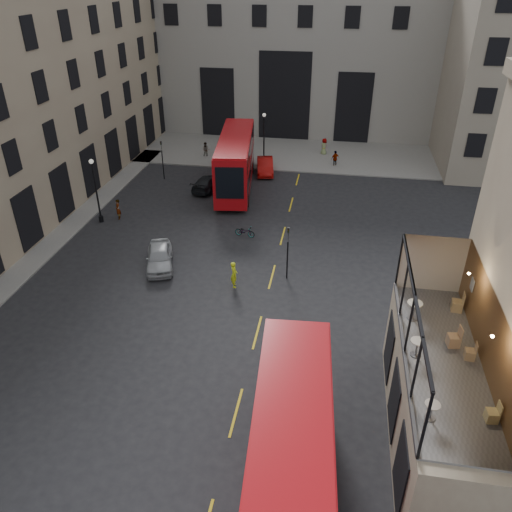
% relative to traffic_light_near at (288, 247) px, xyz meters
% --- Properties ---
extents(ground, '(140.00, 140.00, 0.00)m').
position_rel_traffic_light_near_xyz_m(ground, '(1.00, -12.00, -2.42)').
color(ground, black).
rests_on(ground, ground).
extents(host_frontage, '(3.00, 11.00, 4.50)m').
position_rel_traffic_light_near_xyz_m(host_frontage, '(7.50, -12.00, -0.17)').
color(host_frontage, tan).
rests_on(host_frontage, ground).
extents(cafe_floor, '(3.00, 10.00, 0.10)m').
position_rel_traffic_light_near_xyz_m(cafe_floor, '(7.50, -12.00, 2.12)').
color(cafe_floor, slate).
rests_on(cafe_floor, host_frontage).
extents(gateway, '(35.00, 10.60, 18.00)m').
position_rel_traffic_light_near_xyz_m(gateway, '(-4.00, 35.99, 6.96)').
color(gateway, gray).
rests_on(gateway, ground).
extents(pavement_far, '(40.00, 12.00, 0.12)m').
position_rel_traffic_light_near_xyz_m(pavement_far, '(-5.00, 26.00, -2.36)').
color(pavement_far, slate).
rests_on(pavement_far, ground).
extents(pavement_left, '(8.00, 48.00, 0.12)m').
position_rel_traffic_light_near_xyz_m(pavement_left, '(-21.00, -0.00, -2.36)').
color(pavement_left, slate).
rests_on(pavement_left, ground).
extents(traffic_light_near, '(0.16, 0.20, 3.80)m').
position_rel_traffic_light_near_xyz_m(traffic_light_near, '(0.00, 0.00, 0.00)').
color(traffic_light_near, black).
rests_on(traffic_light_near, ground).
extents(traffic_light_far, '(0.16, 0.20, 3.80)m').
position_rel_traffic_light_near_xyz_m(traffic_light_far, '(-14.00, 16.00, 0.00)').
color(traffic_light_far, black).
rests_on(traffic_light_far, ground).
extents(street_lamp_a, '(0.36, 0.36, 5.33)m').
position_rel_traffic_light_near_xyz_m(street_lamp_a, '(-16.00, 6.00, -0.03)').
color(street_lamp_a, black).
rests_on(street_lamp_a, ground).
extents(street_lamp_b, '(0.36, 0.36, 5.33)m').
position_rel_traffic_light_near_xyz_m(street_lamp_b, '(-5.00, 22.00, -0.03)').
color(street_lamp_b, black).
rests_on(street_lamp_b, ground).
extents(bus_near, '(3.60, 12.43, 4.90)m').
position_rel_traffic_light_near_xyz_m(bus_near, '(1.99, -16.91, 0.33)').
color(bus_near, '#B00C13').
rests_on(bus_near, ground).
extents(bus_far, '(4.36, 12.64, 4.94)m').
position_rel_traffic_light_near_xyz_m(bus_far, '(-6.56, 15.01, 0.35)').
color(bus_far, '#A40B10').
rests_on(bus_far, ground).
extents(car_a, '(3.02, 4.69, 1.49)m').
position_rel_traffic_light_near_xyz_m(car_a, '(-8.88, 0.08, -1.68)').
color(car_a, '#96999D').
rests_on(car_a, ground).
extents(car_b, '(2.36, 4.70, 1.48)m').
position_rel_traffic_light_near_xyz_m(car_b, '(-4.46, 19.34, -1.69)').
color(car_b, '#A50D0A').
rests_on(car_b, ground).
extents(car_c, '(2.66, 4.77, 1.31)m').
position_rel_traffic_light_near_xyz_m(car_c, '(-9.03, 14.15, -1.77)').
color(car_c, black).
rests_on(car_c, ground).
extents(bicycle, '(1.69, 0.89, 0.84)m').
position_rel_traffic_light_near_xyz_m(bicycle, '(-3.90, 5.44, -2.00)').
color(bicycle, gray).
rests_on(bicycle, ground).
extents(cyclist, '(0.61, 0.76, 1.81)m').
position_rel_traffic_light_near_xyz_m(cyclist, '(-3.27, -1.54, -1.52)').
color(cyclist, '#D2E518').
rests_on(cyclist, ground).
extents(pedestrian_a, '(0.90, 0.74, 1.70)m').
position_rel_traffic_light_near_xyz_m(pedestrian_a, '(-11.52, 22.86, -1.58)').
color(pedestrian_a, gray).
rests_on(pedestrian_a, ground).
extents(pedestrian_b, '(1.25, 1.23, 1.72)m').
position_rel_traffic_light_near_xyz_m(pedestrian_b, '(-8.38, 24.05, -1.56)').
color(pedestrian_b, gray).
rests_on(pedestrian_b, ground).
extents(pedestrian_c, '(1.04, 0.90, 1.68)m').
position_rel_traffic_light_near_xyz_m(pedestrian_c, '(2.45, 22.44, -1.59)').
color(pedestrian_c, gray).
rests_on(pedestrian_c, ground).
extents(pedestrian_d, '(1.05, 1.05, 1.85)m').
position_rel_traffic_light_near_xyz_m(pedestrian_d, '(1.11, 25.99, -1.50)').
color(pedestrian_d, gray).
rests_on(pedestrian_d, ground).
extents(pedestrian_e, '(0.62, 0.73, 1.70)m').
position_rel_traffic_light_near_xyz_m(pedestrian_e, '(-14.78, 6.77, -1.58)').
color(pedestrian_e, gray).
rests_on(pedestrian_e, ground).
extents(cafe_table_near, '(0.54, 0.54, 0.67)m').
position_rel_traffic_light_near_xyz_m(cafe_table_near, '(6.60, -15.23, 2.62)').
color(cafe_table_near, beige).
rests_on(cafe_table_near, cafe_floor).
extents(cafe_table_mid, '(0.59, 0.59, 0.74)m').
position_rel_traffic_light_near_xyz_m(cafe_table_mid, '(6.45, -11.97, 2.66)').
color(cafe_table_mid, silver).
rests_on(cafe_table_mid, cafe_floor).
extents(cafe_table_far, '(0.67, 0.67, 0.84)m').
position_rel_traffic_light_near_xyz_m(cafe_table_far, '(6.58, -9.48, 2.73)').
color(cafe_table_far, white).
rests_on(cafe_table_far, cafe_floor).
extents(cafe_chair_a, '(0.43, 0.43, 0.81)m').
position_rel_traffic_light_near_xyz_m(cafe_chair_a, '(8.66, -14.98, 2.42)').
color(cafe_chair_a, tan).
rests_on(cafe_chair_a, cafe_floor).
extents(cafe_chair_b, '(0.42, 0.42, 0.79)m').
position_rel_traffic_light_near_xyz_m(cafe_chair_b, '(8.54, -11.83, 2.42)').
color(cafe_chair_b, tan).
rests_on(cafe_chair_b, cafe_floor).
extents(cafe_chair_c, '(0.52, 0.52, 0.94)m').
position_rel_traffic_light_near_xyz_m(cafe_chair_c, '(8.03, -11.11, 2.46)').
color(cafe_chair_c, tan).
rests_on(cafe_chair_c, cafe_floor).
extents(cafe_chair_d, '(0.51, 0.51, 0.95)m').
position_rel_traffic_light_near_xyz_m(cafe_chair_d, '(8.60, -8.54, 2.46)').
color(cafe_chair_d, tan).
rests_on(cafe_chair_d, cafe_floor).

